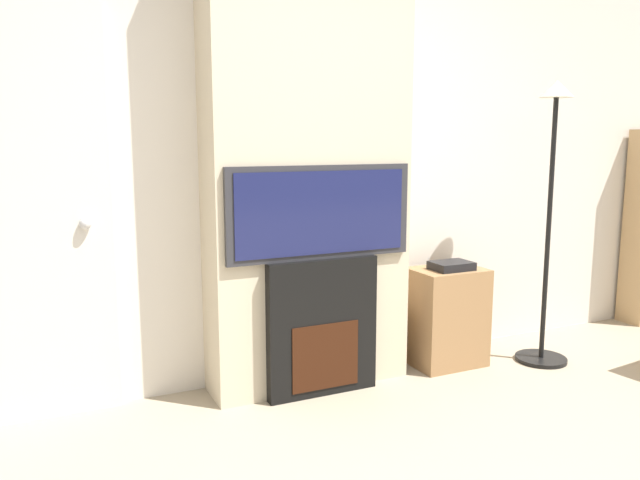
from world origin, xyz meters
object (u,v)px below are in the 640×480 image
floor_lamp (550,204)px  fireplace (320,327)px  media_stand (447,315)px  television (320,212)px

floor_lamp → fireplace: bearing=174.2°
floor_lamp → media_stand: 0.94m
fireplace → floor_lamp: 1.63m
floor_lamp → media_stand: bearing=159.5°
television → media_stand: 1.15m
television → floor_lamp: 1.50m
television → media_stand: (0.90, 0.07, -0.70)m
fireplace → media_stand: 0.91m
media_stand → television: bearing=-175.6°
media_stand → fireplace: bearing=-175.7°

